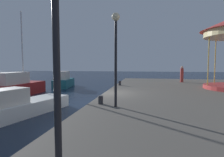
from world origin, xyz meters
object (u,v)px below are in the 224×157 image
(motorboat_teal, at_px, (64,81))
(bollard_south, at_px, (120,83))
(lamp_post_mid_promenade, at_px, (116,43))
(motorboat_white, at_px, (17,106))
(person_by_the_water, at_px, (182,75))
(sailboat_red, at_px, (14,87))
(bollard_center, at_px, (101,100))

(motorboat_teal, bearing_deg, bollard_south, -28.69)
(lamp_post_mid_promenade, bearing_deg, motorboat_white, 176.89)
(lamp_post_mid_promenade, xyz_separation_m, person_by_the_water, (5.16, 12.80, -2.05))
(motorboat_teal, xyz_separation_m, motorboat_white, (3.12, -12.34, -0.15))
(motorboat_teal, distance_m, lamp_post_mid_promenade, 15.42)
(sailboat_red, relative_size, person_by_the_water, 4.24)
(bollard_south, relative_size, bollard_center, 1.00)
(lamp_post_mid_promenade, bearing_deg, bollard_center, 151.13)
(motorboat_teal, xyz_separation_m, lamp_post_mid_promenade, (8.34, -12.63, 2.96))
(lamp_post_mid_promenade, distance_m, person_by_the_water, 13.95)
(bollard_south, bearing_deg, person_by_the_water, 34.20)
(motorboat_teal, height_order, lamp_post_mid_promenade, lamp_post_mid_promenade)
(motorboat_teal, height_order, sailboat_red, sailboat_red)
(motorboat_teal, distance_m, bollard_center, 14.32)
(motorboat_white, height_order, person_by_the_water, person_by_the_water)
(sailboat_red, height_order, lamp_post_mid_promenade, sailboat_red)
(person_by_the_water, bearing_deg, motorboat_teal, -179.26)
(sailboat_red, xyz_separation_m, lamp_post_mid_promenade, (9.54, -5.62, 2.88))
(motorboat_white, bearing_deg, person_by_the_water, 50.34)
(lamp_post_mid_promenade, xyz_separation_m, bollard_south, (-1.00, 8.61, -2.66))
(motorboat_teal, bearing_deg, sailboat_red, -99.78)
(bollard_south, distance_m, person_by_the_water, 7.48)
(person_by_the_water, bearing_deg, motorboat_white, -129.66)
(sailboat_red, xyz_separation_m, bollard_center, (8.73, -5.17, 0.22))
(lamp_post_mid_promenade, relative_size, person_by_the_water, 2.41)
(motorboat_white, bearing_deg, sailboat_red, 129.06)
(bollard_center, xyz_separation_m, person_by_the_water, (5.97, 12.35, 0.61))
(sailboat_red, xyz_separation_m, person_by_the_water, (14.71, 7.18, 0.83))
(motorboat_white, relative_size, bollard_center, 14.83)
(lamp_post_mid_promenade, distance_m, bollard_center, 2.82)
(person_by_the_water, bearing_deg, bollard_south, -145.80)
(lamp_post_mid_promenade, height_order, bollard_center, lamp_post_mid_promenade)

